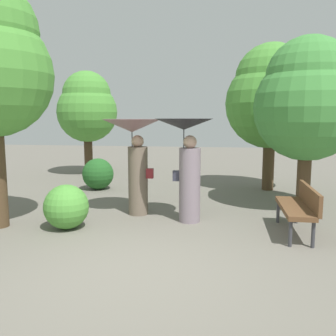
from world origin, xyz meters
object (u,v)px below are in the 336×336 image
person_right (187,153)px  park_bench (300,205)px  tree_mid_right (308,99)px  person_left (134,146)px  tree_near_left (87,107)px  tree_near_right (271,96)px

person_right → park_bench: bearing=-95.7°
tree_mid_right → park_bench: bearing=-103.5°
person_left → park_bench: 3.36m
person_left → tree_near_left: (-2.87, 4.96, 0.94)m
tree_near_left → tree_near_right: bearing=-18.0°
tree_near_left → tree_mid_right: tree_mid_right is taller
person_right → tree_mid_right: tree_mid_right is taller
park_bench → tree_near_right: (-0.06, 3.93, 2.05)m
tree_near_left → tree_near_right: (5.91, -1.92, 0.22)m
person_left → tree_mid_right: bearing=-66.4°
person_right → tree_near_left: size_ratio=0.55×
person_left → tree_near_left: bearing=38.6°
person_left → person_right: 1.18m
person_left → person_right: (1.11, -0.38, -0.09)m
park_bench → tree_mid_right: (0.44, 1.85, 1.88)m
person_left → tree_near_left: size_ratio=0.55×
tree_near_left → park_bench: bearing=-44.4°
tree_near_left → tree_mid_right: bearing=-32.0°
person_left → tree_mid_right: (3.55, 0.96, 0.98)m
person_right → tree_near_right: bearing=-20.9°
park_bench → tree_near_left: (-5.97, 5.85, 1.84)m
person_right → tree_mid_right: size_ratio=0.53×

